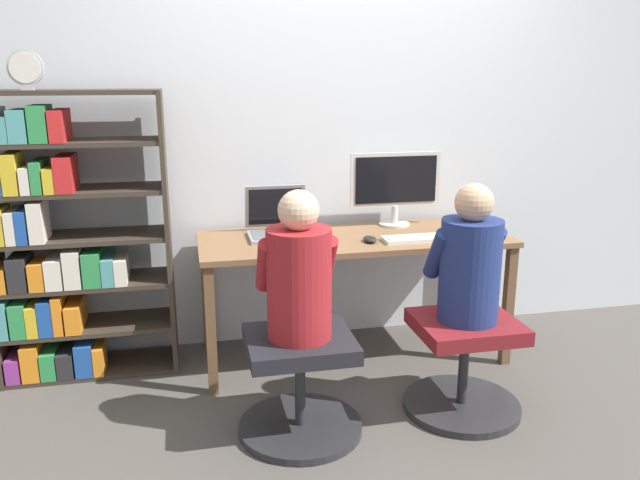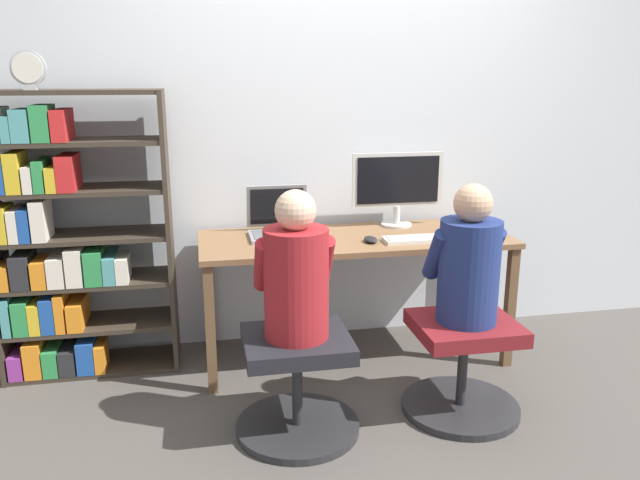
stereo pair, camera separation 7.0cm
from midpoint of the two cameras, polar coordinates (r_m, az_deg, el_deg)
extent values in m
plane|color=#4C4742|center=(3.43, 3.81, -12.69)|extent=(14.00, 14.00, 0.00)
cube|color=silver|center=(3.73, 1.11, 10.53)|extent=(10.00, 0.05, 2.60)
cube|color=brown|center=(3.46, 2.54, 0.10)|extent=(1.71, 0.64, 0.03)
cube|color=brown|center=(3.20, -10.57, -8.19)|extent=(0.05, 0.05, 0.69)
cube|color=brown|center=(3.61, 16.29, -5.82)|extent=(0.05, 0.05, 0.69)
cube|color=brown|center=(3.73, -10.88, -4.83)|extent=(0.05, 0.05, 0.69)
cube|color=brown|center=(4.09, 12.57, -3.14)|extent=(0.05, 0.05, 0.69)
cylinder|color=beige|center=(3.73, 6.26, 1.47)|extent=(0.18, 0.18, 0.01)
cylinder|color=beige|center=(3.72, 6.29, 2.35)|extent=(0.04, 0.04, 0.10)
cube|color=beige|center=(3.68, 6.38, 5.53)|extent=(0.55, 0.02, 0.32)
cube|color=black|center=(3.67, 6.44, 5.50)|extent=(0.49, 0.01, 0.27)
cube|color=gray|center=(3.43, -4.30, 0.37)|extent=(0.34, 0.26, 0.02)
cube|color=slate|center=(3.43, -4.30, 0.55)|extent=(0.30, 0.20, 0.00)
cube|color=gray|center=(3.56, -4.71, 3.10)|extent=(0.34, 0.08, 0.25)
cube|color=black|center=(3.55, -4.70, 3.06)|extent=(0.30, 0.06, 0.21)
cube|color=silver|center=(3.41, 8.74, 0.15)|extent=(0.43, 0.13, 0.02)
cube|color=#BAB8AD|center=(3.40, 8.75, 0.36)|extent=(0.40, 0.11, 0.00)
ellipsoid|color=black|center=(3.34, 3.99, 0.07)|extent=(0.07, 0.11, 0.03)
cylinder|color=#262628|center=(3.23, 12.14, -14.53)|extent=(0.57, 0.57, 0.04)
cylinder|color=#262628|center=(3.13, 12.34, -11.36)|extent=(0.05, 0.05, 0.36)
cube|color=maroon|center=(3.05, 12.57, -7.71)|extent=(0.47, 0.42, 0.07)
cylinder|color=#262628|center=(2.99, -2.50, -16.69)|extent=(0.57, 0.57, 0.04)
cylinder|color=#262628|center=(2.89, -2.55, -13.34)|extent=(0.05, 0.05, 0.36)
cube|color=black|center=(2.80, -2.60, -9.44)|extent=(0.47, 0.42, 0.07)
cylinder|color=navy|center=(2.95, 12.87, -2.76)|extent=(0.28, 0.28, 0.48)
sphere|color=tan|center=(2.87, 13.24, 3.34)|extent=(0.18, 0.18, 0.18)
cylinder|color=navy|center=(2.94, 10.03, -1.25)|extent=(0.08, 0.21, 0.27)
cylinder|color=navy|center=(3.05, 14.67, -0.93)|extent=(0.08, 0.21, 0.27)
cylinder|color=maroon|center=(2.70, -2.67, -4.03)|extent=(0.28, 0.28, 0.49)
sphere|color=beige|center=(2.61, -2.75, 2.71)|extent=(0.18, 0.18, 0.18)
cylinder|color=maroon|center=(2.72, -5.72, -2.32)|extent=(0.08, 0.21, 0.27)
cylinder|color=maroon|center=(2.76, -0.19, -1.98)|extent=(0.08, 0.21, 0.27)
cube|color=#382D23|center=(3.47, -14.28, 0.63)|extent=(0.02, 0.33, 1.51)
cube|color=#382D23|center=(3.76, -20.38, -10.81)|extent=(0.86, 0.32, 0.02)
cube|color=#382D23|center=(3.67, -20.73, -7.30)|extent=(0.86, 0.32, 0.02)
cube|color=#382D23|center=(3.58, -21.09, -3.62)|extent=(0.86, 0.32, 0.02)
cube|color=#382D23|center=(3.52, -21.47, 0.22)|extent=(0.86, 0.32, 0.02)
cube|color=#382D23|center=(3.47, -21.86, 4.19)|extent=(0.86, 0.32, 0.02)
cube|color=#382D23|center=(3.43, -22.26, 8.26)|extent=(0.86, 0.32, 0.02)
cube|color=#382D23|center=(3.42, -22.68, 12.38)|extent=(0.86, 0.32, 0.02)
cube|color=#8C338C|center=(3.79, -26.36, -9.98)|extent=(0.07, 0.28, 0.13)
cube|color=orange|center=(3.75, -25.14, -9.57)|extent=(0.09, 0.27, 0.19)
cube|color=#2D8C47|center=(3.71, -23.89, -10.09)|extent=(0.08, 0.21, 0.14)
cube|color=#262628|center=(3.72, -22.55, -10.01)|extent=(0.08, 0.24, 0.13)
cube|color=#1E4C9E|center=(3.71, -21.08, -9.59)|extent=(0.09, 0.27, 0.18)
cube|color=orange|center=(3.66, -20.01, -10.02)|extent=(0.05, 0.19, 0.15)
cube|color=teal|center=(3.67, -27.18, -6.13)|extent=(0.04, 0.23, 0.20)
cube|color=#2D8C47|center=(3.66, -26.09, -6.22)|extent=(0.08, 0.24, 0.18)
cube|color=gold|center=(3.64, -25.08, -6.38)|extent=(0.06, 0.22, 0.16)
cube|color=#1E4C9E|center=(3.62, -24.11, -6.18)|extent=(0.07, 0.21, 0.19)
cube|color=orange|center=(3.63, -23.10, -5.85)|extent=(0.05, 0.27, 0.20)
cube|color=orange|center=(3.63, -21.93, -6.22)|extent=(0.08, 0.28, 0.15)
cube|color=orange|center=(3.59, -27.50, -3.06)|extent=(0.06, 0.19, 0.13)
cube|color=#262628|center=(3.57, -26.18, -2.55)|extent=(0.09, 0.23, 0.17)
cube|color=orange|center=(3.54, -24.82, -2.83)|extent=(0.07, 0.19, 0.14)
cube|color=silver|center=(3.54, -23.46, -2.57)|extent=(0.08, 0.24, 0.15)
cube|color=silver|center=(3.51, -22.08, -2.20)|extent=(0.08, 0.23, 0.20)
cube|color=#2D8C47|center=(3.51, -20.52, -2.19)|extent=(0.09, 0.25, 0.18)
cube|color=teal|center=(3.52, -19.21, -2.36)|extent=(0.06, 0.27, 0.14)
cube|color=silver|center=(3.48, -18.23, -2.52)|extent=(0.06, 0.21, 0.14)
cube|color=silver|center=(3.52, -26.64, 1.24)|extent=(0.05, 0.24, 0.16)
cube|color=#1E4C9E|center=(3.53, -25.76, 1.41)|extent=(0.05, 0.28, 0.17)
cube|color=silver|center=(3.47, -24.84, 1.64)|extent=(0.07, 0.21, 0.21)
cube|color=#1E4C9E|center=(3.46, -27.71, 5.22)|extent=(0.04, 0.19, 0.18)
cube|color=gold|center=(3.45, -26.76, 5.50)|extent=(0.07, 0.21, 0.20)
cube|color=silver|center=(3.47, -25.55, 5.11)|extent=(0.04, 0.26, 0.13)
cube|color=#2D8C47|center=(3.45, -24.74, 5.38)|extent=(0.05, 0.26, 0.16)
cube|color=gold|center=(3.43, -23.83, 5.15)|extent=(0.05, 0.24, 0.12)
cube|color=red|center=(3.42, -22.74, 5.69)|extent=(0.08, 0.25, 0.18)
cube|color=teal|center=(3.46, -27.13, 9.03)|extent=(0.04, 0.26, 0.13)
cube|color=teal|center=(3.43, -26.16, 9.37)|extent=(0.08, 0.23, 0.16)
cube|color=#2D8C47|center=(3.39, -24.73, 9.65)|extent=(0.08, 0.21, 0.18)
cube|color=red|center=(3.41, -23.24, 9.63)|extent=(0.07, 0.27, 0.15)
cube|color=#B2B2B7|center=(3.34, -25.73, 12.41)|extent=(0.06, 0.03, 0.02)
cylinder|color=#B2B2B7|center=(3.34, -25.91, 13.98)|extent=(0.16, 0.02, 0.16)
cylinder|color=silver|center=(3.33, -25.96, 13.97)|extent=(0.14, 0.00, 0.14)
camera|label=1|loc=(0.04, -90.62, -0.17)|focal=35.00mm
camera|label=2|loc=(0.04, 89.38, 0.17)|focal=35.00mm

